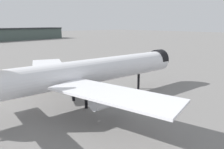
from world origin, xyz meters
TOP-DOWN VIEW (x-y plane):
  - ground at (0.00, 0.00)m, footprint 900.00×900.00m
  - airliner_near_gate at (-1.08, 2.17)m, footprint 58.76×53.40m
  - service_truck_front at (0.75, 37.85)m, footprint 5.87×4.91m

SIDE VIEW (x-z plane):
  - ground at x=0.00m, z-range 0.00..0.00m
  - service_truck_front at x=0.75m, z-range 0.09..3.09m
  - airliner_near_gate at x=-1.08m, z-range -0.98..15.58m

